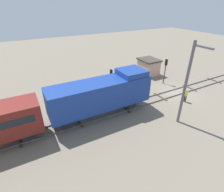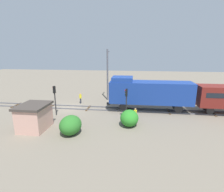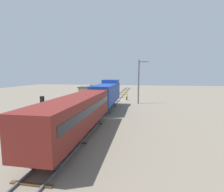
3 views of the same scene
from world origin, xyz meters
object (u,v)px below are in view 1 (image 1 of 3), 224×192
Objects in this scene: catenary_mast at (186,83)px; worker_by_signal at (101,89)px; traffic_signal_mid at (111,78)px; worker_near_track at (186,95)px; locomotive at (102,93)px; relay_hut at (148,67)px; traffic_signal_near at (166,67)px.

worker_by_signal is at bearing 26.85° from catenary_mast.
traffic_signal_mid reaches higher than worker_near_track.
locomotive reaches higher than traffic_signal_mid.
worker_near_track is 10.10m from relay_hut.
relay_hut is at bearing -25.54° from catenary_mast.
catenary_mast is at bearing -113.62° from worker_by_signal.
worker_by_signal is at bearing -71.77° from worker_near_track.
traffic_signal_near is at bearing 174.85° from relay_hut.
traffic_signal_near is 10.15m from catenary_mast.
traffic_signal_mid is at bearing -71.98° from worker_near_track.
catenary_mast is (-2.66, 4.02, 3.50)m from worker_near_track.
worker_near_track and worker_by_signal have the same top height.
worker_by_signal is (1.00, 10.30, -1.71)m from traffic_signal_near.
locomotive is 8.42m from catenary_mast.
relay_hut is at bearing -66.82° from traffic_signal_mid.
traffic_signal_near is 2.28× the size of worker_near_track.
worker_near_track is 10.92m from worker_by_signal.
locomotive reaches higher than worker_by_signal.
traffic_signal_mid is 1.09× the size of relay_hut.
catenary_mast is 2.43× the size of relay_hut.
worker_by_signal is 11.19m from relay_hut.
traffic_signal_mid is 0.45× the size of catenary_mast.
relay_hut reaches higher than worker_by_signal.
worker_near_track is 0.49× the size of relay_hut.
traffic_signal_near is 1.02× the size of traffic_signal_mid.
relay_hut is at bearing -59.05° from locomotive.
relay_hut is at bearing -135.93° from worker_near_track.
relay_hut reaches higher than worker_near_track.
locomotive reaches higher than traffic_signal_near.
locomotive is 3.04× the size of traffic_signal_mid.
catenary_mast reaches higher than relay_hut.
locomotive is at bearing 139.23° from traffic_signal_mid.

